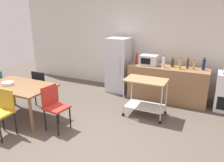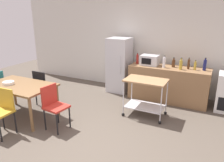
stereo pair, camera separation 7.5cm
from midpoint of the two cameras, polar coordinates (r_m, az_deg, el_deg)
The scene contains 18 objects.
ground_plane at distance 4.16m, azimuth -6.69°, elevation -15.27°, with size 12.00×12.00×0.00m, color brown.
back_wall at distance 6.45m, azimuth 8.73°, elevation 10.40°, with size 8.40×0.12×2.90m, color silver.
kitchen_counter at distance 5.88m, azimuth 14.79°, elevation -0.75°, with size 2.00×0.64×0.90m, color olive.
dining_table at distance 5.12m, azimuth -22.60°, elevation -1.71°, with size 1.50×0.90×0.75m.
chair_red at distance 4.44m, azimuth -14.47°, elevation -5.91°, with size 0.44×0.44×0.89m.
chair_mustard at distance 4.58m, azimuth -26.37°, elevation -6.58°, with size 0.41×0.41×0.89m.
chair_black at distance 5.63m, azimuth -17.20°, elevation -1.06°, with size 0.40×0.40×0.89m.
refrigerator at distance 6.30m, azimuth 2.25°, elevation 4.18°, with size 0.60×0.63×1.55m.
kitchen_cart at distance 4.87m, azimuth 9.18°, elevation -2.74°, with size 0.91×0.57×0.85m.
bottle_wine at distance 5.95m, azimuth 7.02°, elevation 5.71°, with size 0.07×0.07×0.29m.
microwave at distance 5.85m, azimuth 10.19°, elevation 5.39°, with size 0.46×0.35×0.26m.
bottle_sesame_oil at distance 5.65m, azimuth 13.84°, elevation 4.73°, with size 0.08×0.08×0.30m.
bottle_soy_sauce at distance 5.77m, azimuth 16.12°, elevation 4.50°, with size 0.08×0.08×0.24m.
bottle_hot_sauce at distance 5.58m, azimuth 17.92°, elevation 4.08°, with size 0.08×0.08×0.29m.
bottle_olive_oil at distance 5.69m, azimuth 19.74°, elevation 4.18°, with size 0.06×0.06×0.28m.
bottle_sparkling_water at distance 5.65m, azimuth 21.26°, elevation 3.74°, with size 0.06×0.06×0.24m.
bottle_soda at distance 5.68m, azimuth 23.44°, elevation 3.86°, with size 0.08×0.08×0.31m.
fruit_bowl at distance 5.20m, azimuth -25.07°, elevation -0.46°, with size 0.24×0.24×0.06m, color white.
Camera 2 is at (2.00, -2.87, 2.27)m, focal length 34.98 mm.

